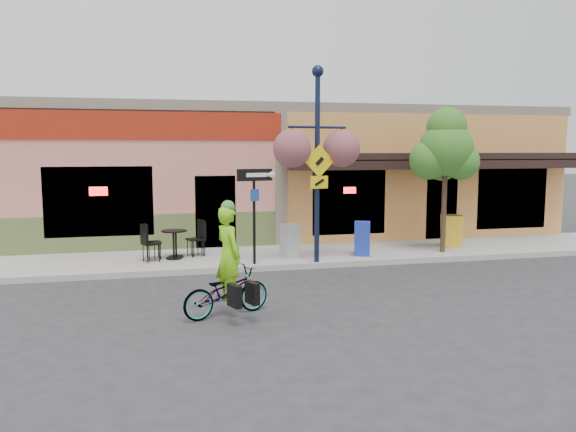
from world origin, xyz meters
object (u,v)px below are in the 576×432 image
at_px(building, 283,171).
at_px(street_tree, 445,180).
at_px(lamp_post, 317,165).
at_px(bicycle, 226,292).
at_px(cyclist_rider, 229,268).
at_px(newspaper_box_grey, 290,241).
at_px(newspaper_box_blue, 362,239).
at_px(one_way_sign, 254,217).

relative_size(building, street_tree, 4.38).
xyz_separation_m(lamp_post, street_tree, (3.92, 0.54, -0.45)).
distance_m(building, bicycle, 11.28).
relative_size(bicycle, lamp_post, 0.34).
xyz_separation_m(building, cyclist_rider, (-3.43, -10.58, -1.35)).
distance_m(lamp_post, newspaper_box_grey, 2.27).
bearing_deg(newspaper_box_blue, building, 119.00).
relative_size(bicycle, newspaper_box_blue, 1.83).
relative_size(cyclist_rider, street_tree, 0.44).
bearing_deg(lamp_post, one_way_sign, 167.38).
xyz_separation_m(bicycle, lamp_post, (2.82, 3.73, 2.22)).
relative_size(cyclist_rider, lamp_post, 0.36).
relative_size(lamp_post, one_way_sign, 2.07).
relative_size(bicycle, one_way_sign, 0.71).
height_order(one_way_sign, newspaper_box_grey, one_way_sign).
relative_size(newspaper_box_grey, street_tree, 0.22).
height_order(cyclist_rider, newspaper_box_grey, cyclist_rider).
relative_size(one_way_sign, newspaper_box_grey, 2.70).
distance_m(cyclist_rider, street_tree, 8.04).
height_order(building, one_way_sign, building).
height_order(bicycle, one_way_sign, one_way_sign).
xyz_separation_m(newspaper_box_grey, street_tree, (4.45, -0.23, 1.62)).
height_order(lamp_post, newspaper_box_grey, lamp_post).
relative_size(cyclist_rider, one_way_sign, 0.74).
relative_size(building, lamp_post, 3.60).
xyz_separation_m(newspaper_box_blue, street_tree, (2.45, -0.01, 1.60)).
bearing_deg(street_tree, bicycle, -147.70).
bearing_deg(lamp_post, cyclist_rider, -135.30).
bearing_deg(street_tree, one_way_sign, -175.63).
bearing_deg(cyclist_rider, street_tree, -78.26).
xyz_separation_m(lamp_post, one_way_sign, (-1.63, 0.11, -1.30)).
height_order(newspaper_box_blue, street_tree, street_tree).
height_order(newspaper_box_blue, newspaper_box_grey, newspaper_box_blue).
height_order(building, cyclist_rider, building).
bearing_deg(building, cyclist_rider, -107.95).
height_order(lamp_post, street_tree, lamp_post).
distance_m(building, cyclist_rider, 11.20).
height_order(cyclist_rider, street_tree, street_tree).
xyz_separation_m(one_way_sign, newspaper_box_grey, (1.10, 0.66, -0.77)).
distance_m(newspaper_box_grey, street_tree, 4.74).
xyz_separation_m(cyclist_rider, newspaper_box_grey, (2.24, 4.50, -0.30)).
distance_m(lamp_post, street_tree, 3.98).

